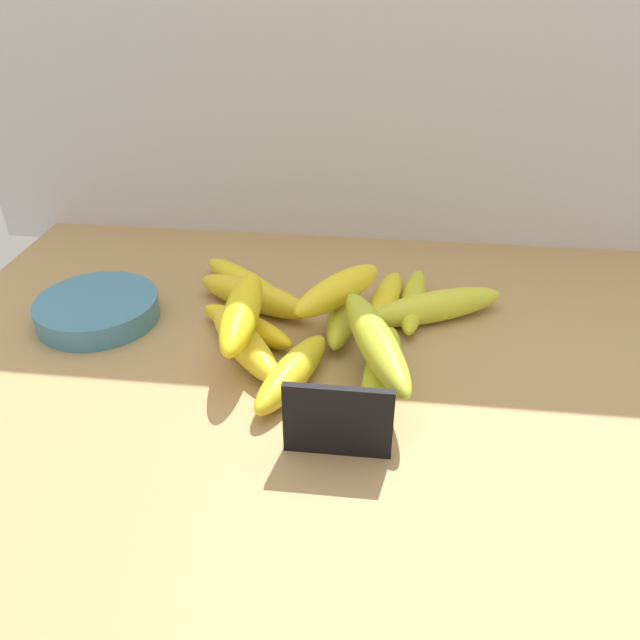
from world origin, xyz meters
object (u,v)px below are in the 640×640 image
at_px(banana_10, 242,312).
at_px(banana_12, 376,341).
at_px(banana_1, 385,301).
at_px(banana_8, 254,296).
at_px(banana_9, 434,307).
at_px(banana_4, 382,371).
at_px(chalkboard_sign, 338,423).
at_px(banana_11, 338,290).
at_px(banana_5, 249,285).
at_px(banana_2, 342,311).
at_px(banana_0, 292,373).
at_px(banana_7, 244,343).
at_px(banana_6, 247,326).
at_px(fruit_bowl, 98,309).
at_px(banana_3, 414,300).

bearing_deg(banana_10, banana_12, -14.03).
height_order(banana_1, banana_10, banana_10).
distance_m(banana_8, banana_9, 0.25).
xyz_separation_m(banana_9, banana_12, (-0.08, -0.15, 0.04)).
height_order(banana_4, banana_8, banana_8).
distance_m(banana_1, banana_4, 0.16).
distance_m(chalkboard_sign, banana_11, 0.24).
height_order(banana_5, banana_8, banana_8).
height_order(banana_5, banana_10, banana_10).
bearing_deg(banana_2, banana_0, -107.64).
xyz_separation_m(chalkboard_sign, banana_7, (-0.13, 0.15, -0.02)).
xyz_separation_m(banana_7, banana_10, (-0.00, 0.01, 0.04)).
relative_size(banana_0, banana_1, 0.99).
bearing_deg(banana_4, banana_9, 66.51).
bearing_deg(banana_9, banana_5, 172.19).
bearing_deg(banana_10, banana_2, 36.90).
xyz_separation_m(banana_6, banana_10, (0.01, -0.04, 0.05)).
height_order(chalkboard_sign, banana_2, chalkboard_sign).
xyz_separation_m(banana_5, banana_6, (0.02, -0.11, -0.00)).
height_order(chalkboard_sign, banana_4, chalkboard_sign).
height_order(fruit_bowl, banana_9, banana_9).
bearing_deg(banana_12, banana_5, 135.28).
bearing_deg(banana_3, banana_2, -154.68).
bearing_deg(banana_0, banana_3, 53.15).
xyz_separation_m(banana_0, banana_2, (0.05, 0.14, -0.00)).
relative_size(banana_0, banana_7, 0.90).
relative_size(banana_0, banana_10, 0.86).
relative_size(banana_3, banana_10, 0.94).
height_order(fruit_bowl, banana_1, banana_1).
distance_m(banana_10, banana_11, 0.13).
height_order(chalkboard_sign, banana_12, chalkboard_sign).
bearing_deg(chalkboard_sign, fruit_bowl, 147.84).
height_order(chalkboard_sign, banana_3, chalkboard_sign).
height_order(banana_7, banana_11, banana_11).
bearing_deg(banana_1, banana_6, -154.97).
relative_size(banana_5, banana_12, 0.98).
bearing_deg(banana_7, banana_2, 38.88).
bearing_deg(banana_11, banana_12, -65.18).
bearing_deg(banana_0, chalkboard_sign, -58.77).
bearing_deg(banana_7, banana_11, 36.18).
bearing_deg(banana_10, banana_11, 33.99).
distance_m(banana_7, banana_11, 0.14).
relative_size(banana_3, banana_7, 0.98).
relative_size(banana_2, banana_11, 1.11).
relative_size(banana_8, banana_9, 0.91).
height_order(fruit_bowl, banana_7, banana_7).
bearing_deg(banana_7, banana_8, 95.61).
distance_m(fruit_bowl, banana_0, 0.31).
height_order(banana_5, banana_6, banana_5).
xyz_separation_m(chalkboard_sign, banana_12, (0.03, 0.12, 0.02)).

